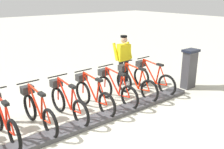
{
  "coord_description": "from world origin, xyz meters",
  "views": [
    {
      "loc": [
        -4.56,
        2.91,
        2.97
      ],
      "look_at": [
        0.5,
        -1.11,
        0.9
      ],
      "focal_mm": 40.87,
      "sensor_mm": 36.0,
      "label": 1
    }
  ],
  "objects_px": {
    "bike_docked_0": "(152,78)",
    "bike_docked_2": "(115,88)",
    "payment_kiosk": "(189,68)",
    "worker_near_rack": "(124,58)",
    "bike_docked_3": "(92,94)",
    "bike_docked_4": "(67,102)",
    "bike_docked_5": "(38,110)",
    "bike_docked_6": "(3,120)",
    "bike_docked_1": "(134,83)"
  },
  "relations": [
    {
      "from": "bike_docked_0",
      "to": "bike_docked_1",
      "type": "xyz_separation_m",
      "value": [
        0.0,
        0.75,
        0.0
      ]
    },
    {
      "from": "payment_kiosk",
      "to": "bike_docked_6",
      "type": "relative_size",
      "value": 0.74
    },
    {
      "from": "worker_near_rack",
      "to": "payment_kiosk",
      "type": "bearing_deg",
      "value": -138.43
    },
    {
      "from": "bike_docked_2",
      "to": "bike_docked_3",
      "type": "height_order",
      "value": "same"
    },
    {
      "from": "bike_docked_2",
      "to": "worker_near_rack",
      "type": "bearing_deg",
      "value": -49.7
    },
    {
      "from": "bike_docked_0",
      "to": "bike_docked_3",
      "type": "bearing_deg",
      "value": 90.0
    },
    {
      "from": "worker_near_rack",
      "to": "bike_docked_2",
      "type": "bearing_deg",
      "value": 130.3
    },
    {
      "from": "bike_docked_3",
      "to": "bike_docked_5",
      "type": "distance_m",
      "value": 1.51
    },
    {
      "from": "bike_docked_2",
      "to": "worker_near_rack",
      "type": "distance_m",
      "value": 1.66
    },
    {
      "from": "bike_docked_0",
      "to": "bike_docked_6",
      "type": "distance_m",
      "value": 4.53
    },
    {
      "from": "payment_kiosk",
      "to": "bike_docked_5",
      "type": "height_order",
      "value": "payment_kiosk"
    },
    {
      "from": "bike_docked_0",
      "to": "bike_docked_2",
      "type": "distance_m",
      "value": 1.51
    },
    {
      "from": "bike_docked_3",
      "to": "bike_docked_5",
      "type": "height_order",
      "value": "same"
    },
    {
      "from": "bike_docked_1",
      "to": "bike_docked_4",
      "type": "xyz_separation_m",
      "value": [
        0.0,
        2.26,
        0.0
      ]
    },
    {
      "from": "bike_docked_5",
      "to": "worker_near_rack",
      "type": "distance_m",
      "value": 3.65
    },
    {
      "from": "bike_docked_0",
      "to": "bike_docked_4",
      "type": "height_order",
      "value": "same"
    },
    {
      "from": "bike_docked_0",
      "to": "bike_docked_1",
      "type": "height_order",
      "value": "same"
    },
    {
      "from": "bike_docked_5",
      "to": "bike_docked_6",
      "type": "height_order",
      "value": "same"
    },
    {
      "from": "bike_docked_0",
      "to": "bike_docked_6",
      "type": "bearing_deg",
      "value": 90.0
    },
    {
      "from": "bike_docked_0",
      "to": "bike_docked_6",
      "type": "height_order",
      "value": "same"
    },
    {
      "from": "bike_docked_1",
      "to": "payment_kiosk",
      "type": "bearing_deg",
      "value": -106.98
    },
    {
      "from": "payment_kiosk",
      "to": "worker_near_rack",
      "type": "distance_m",
      "value": 2.15
    },
    {
      "from": "bike_docked_3",
      "to": "worker_near_rack",
      "type": "distance_m",
      "value": 2.27
    },
    {
      "from": "payment_kiosk",
      "to": "bike_docked_6",
      "type": "bearing_deg",
      "value": 84.22
    },
    {
      "from": "payment_kiosk",
      "to": "bike_docked_4",
      "type": "bearing_deg",
      "value": 82.13
    },
    {
      "from": "bike_docked_6",
      "to": "bike_docked_4",
      "type": "bearing_deg",
      "value": -90.0
    },
    {
      "from": "bike_docked_2",
      "to": "bike_docked_6",
      "type": "distance_m",
      "value": 3.02
    },
    {
      "from": "bike_docked_2",
      "to": "bike_docked_4",
      "type": "height_order",
      "value": "same"
    },
    {
      "from": "worker_near_rack",
      "to": "bike_docked_5",
      "type": "bearing_deg",
      "value": 106.46
    },
    {
      "from": "bike_docked_6",
      "to": "worker_near_rack",
      "type": "xyz_separation_m",
      "value": [
        1.03,
        -4.23,
        0.48
      ]
    },
    {
      "from": "bike_docked_0",
      "to": "bike_docked_3",
      "type": "distance_m",
      "value": 2.26
    },
    {
      "from": "bike_docked_2",
      "to": "bike_docked_5",
      "type": "height_order",
      "value": "same"
    },
    {
      "from": "payment_kiosk",
      "to": "bike_docked_2",
      "type": "bearing_deg",
      "value": 77.72
    },
    {
      "from": "worker_near_rack",
      "to": "bike_docked_3",
      "type": "bearing_deg",
      "value": 117.58
    },
    {
      "from": "payment_kiosk",
      "to": "bike_docked_0",
      "type": "relative_size",
      "value": 0.74
    },
    {
      "from": "bike_docked_6",
      "to": "worker_near_rack",
      "type": "height_order",
      "value": "worker_near_rack"
    },
    {
      "from": "payment_kiosk",
      "to": "worker_near_rack",
      "type": "relative_size",
      "value": 0.77
    },
    {
      "from": "bike_docked_0",
      "to": "bike_docked_4",
      "type": "distance_m",
      "value": 3.02
    },
    {
      "from": "bike_docked_1",
      "to": "bike_docked_5",
      "type": "bearing_deg",
      "value": 90.0
    },
    {
      "from": "bike_docked_2",
      "to": "bike_docked_5",
      "type": "relative_size",
      "value": 1.0
    },
    {
      "from": "bike_docked_2",
      "to": "bike_docked_3",
      "type": "bearing_deg",
      "value": 90.0
    },
    {
      "from": "bike_docked_1",
      "to": "worker_near_rack",
      "type": "bearing_deg",
      "value": -23.92
    },
    {
      "from": "bike_docked_3",
      "to": "bike_docked_4",
      "type": "relative_size",
      "value": 1.0
    },
    {
      "from": "bike_docked_0",
      "to": "bike_docked_2",
      "type": "xyz_separation_m",
      "value": [
        0.0,
        1.51,
        0.0
      ]
    },
    {
      "from": "bike_docked_1",
      "to": "bike_docked_4",
      "type": "relative_size",
      "value": 1.0
    },
    {
      "from": "bike_docked_0",
      "to": "bike_docked_1",
      "type": "relative_size",
      "value": 1.0
    },
    {
      "from": "payment_kiosk",
      "to": "worker_near_rack",
      "type": "xyz_separation_m",
      "value": [
        1.6,
        1.42,
        0.24
      ]
    },
    {
      "from": "bike_docked_2",
      "to": "bike_docked_6",
      "type": "xyz_separation_m",
      "value": [
        0.0,
        3.02,
        0.0
      ]
    },
    {
      "from": "bike_docked_0",
      "to": "bike_docked_2",
      "type": "relative_size",
      "value": 1.0
    },
    {
      "from": "bike_docked_4",
      "to": "worker_near_rack",
      "type": "bearing_deg",
      "value": -69.33
    }
  ]
}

